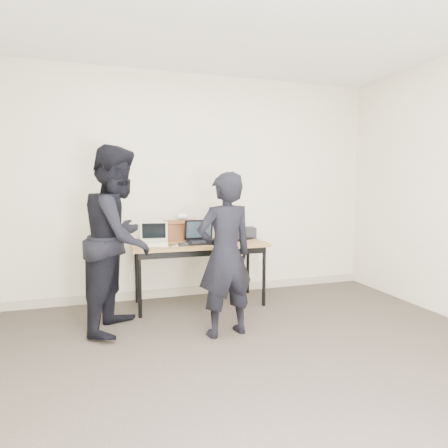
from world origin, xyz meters
name	(u,v)px	position (x,y,z in m)	size (l,w,h in m)	color
room	(281,189)	(0.00, 0.00, 1.35)	(4.60, 4.60, 2.80)	#413932
desk	(199,248)	(-0.12, 1.83, 0.66)	(1.51, 0.67, 0.72)	olive
laptop_beige	(154,240)	(-0.63, 1.84, 0.77)	(0.34, 0.34, 0.25)	beige
laptop_center	(201,238)	(-0.11, 1.83, 0.78)	(0.33, 0.32, 0.26)	black
laptop_right	(236,234)	(0.38, 2.01, 0.77)	(0.40, 0.40, 0.23)	black
leather_satchel	(180,230)	(-0.30, 2.06, 0.85)	(0.37, 0.19, 0.25)	#5C3118
tissue	(182,217)	(-0.27, 2.07, 1.00)	(0.13, 0.10, 0.08)	white
equipment_box	(245,233)	(0.51, 2.03, 0.79)	(0.23, 0.20, 0.13)	black
power_brick	(183,244)	(-0.34, 1.67, 0.74)	(0.09, 0.06, 0.03)	black
cables	(203,242)	(-0.08, 1.84, 0.72)	(1.15, 0.44, 0.01)	silver
person_typist	(225,255)	(-0.10, 0.91, 0.74)	(0.54, 0.36, 1.49)	black
person_observer	(119,239)	(-1.01, 1.37, 0.87)	(0.84, 0.66, 1.74)	black
baseboard	(202,290)	(0.00, 2.23, 0.05)	(4.50, 0.03, 0.10)	#AFA891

